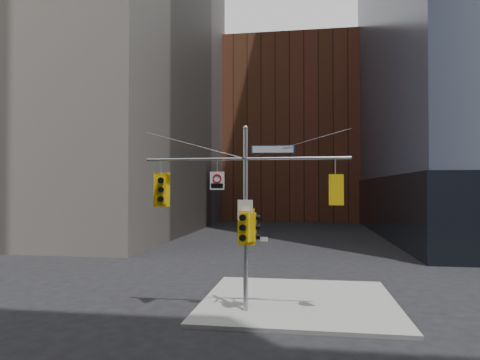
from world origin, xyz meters
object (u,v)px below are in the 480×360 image
(signal_assembly, at_px, (246,200))
(traffic_light_west_arm, at_px, (161,190))
(traffic_light_east_arm, at_px, (335,190))
(street_sign_blade, at_px, (273,149))
(traffic_light_pole_side, at_px, (254,227))
(regulatory_sign_arm, at_px, (217,180))
(traffic_light_pole_front, at_px, (245,227))

(signal_assembly, xyz_separation_m, traffic_light_west_arm, (-3.40, 0.01, 0.38))
(traffic_light_east_arm, height_order, street_sign_blade, street_sign_blade)
(traffic_light_pole_side, bearing_deg, regulatory_sign_arm, 90.83)
(signal_assembly, distance_m, street_sign_blade, 2.21)
(traffic_light_west_arm, bearing_deg, traffic_light_pole_side, -13.57)
(signal_assembly, relative_size, traffic_light_pole_side, 7.32)
(signal_assembly, height_order, traffic_light_pole_side, signal_assembly)
(traffic_light_west_arm, distance_m, street_sign_blade, 4.73)
(traffic_light_pole_side, relative_size, regulatory_sign_arm, 1.53)
(traffic_light_pole_front, height_order, street_sign_blade, street_sign_blade)
(signal_assembly, bearing_deg, traffic_light_pole_front, -89.75)
(traffic_light_west_arm, relative_size, traffic_light_pole_side, 1.26)
(traffic_light_west_arm, bearing_deg, traffic_light_east_arm, -13.58)
(traffic_light_east_arm, relative_size, traffic_light_pole_front, 0.82)
(signal_assembly, relative_size, traffic_light_east_arm, 6.93)
(traffic_light_west_arm, height_order, traffic_light_pole_front, traffic_light_west_arm)
(signal_assembly, bearing_deg, traffic_light_pole_side, 1.28)
(traffic_light_pole_side, bearing_deg, traffic_light_east_arm, -90.37)
(traffic_light_west_arm, xyz_separation_m, street_sign_blade, (4.47, -0.01, 1.55))
(traffic_light_west_arm, height_order, traffic_light_pole_side, traffic_light_west_arm)
(traffic_light_east_arm, height_order, traffic_light_pole_side, traffic_light_east_arm)
(regulatory_sign_arm, bearing_deg, traffic_light_east_arm, -1.60)
(signal_assembly, xyz_separation_m, traffic_light_pole_front, (0.00, -0.27, -1.04))
(signal_assembly, relative_size, traffic_light_pole_front, 5.68)
(traffic_light_west_arm, relative_size, street_sign_blade, 0.83)
(signal_assembly, distance_m, traffic_light_east_arm, 3.43)
(regulatory_sign_arm, bearing_deg, traffic_light_pole_side, -0.79)
(signal_assembly, height_order, traffic_light_east_arm, signal_assembly)
(traffic_light_pole_front, xyz_separation_m, street_sign_blade, (1.06, 0.27, 2.97))
(traffic_light_pole_front, distance_m, street_sign_blade, 3.17)
(traffic_light_west_arm, bearing_deg, regulatory_sign_arm, -14.32)
(traffic_light_west_arm, distance_m, traffic_light_pole_front, 3.70)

